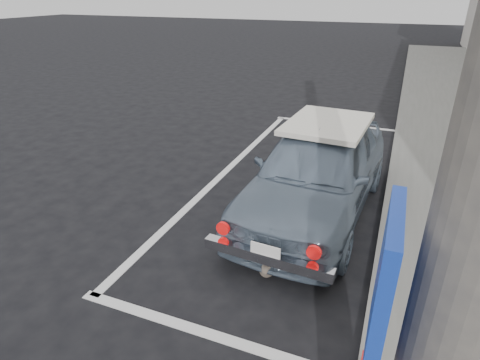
{
  "coord_description": "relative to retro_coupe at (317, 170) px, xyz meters",
  "views": [
    {
      "loc": [
        1.77,
        -2.97,
        2.95
      ],
      "look_at": [
        0.05,
        1.29,
        0.75
      ],
      "focal_mm": 30.0,
      "sensor_mm": 36.0,
      "label": 1
    }
  ],
  "objects": [
    {
      "name": "pline_side",
      "position": [
        -1.76,
        0.81,
        -0.65
      ],
      "size": [
        0.12,
        7.0,
        0.01
      ],
      "primitive_type": "cube",
      "color": "silver",
      "rests_on": "ground"
    },
    {
      "name": "retro_coupe",
      "position": [
        0.0,
        0.0,
        0.0
      ],
      "size": [
        1.77,
        3.89,
        1.29
      ],
      "rotation": [
        0.0,
        0.0,
        -0.07
      ],
      "color": "slate",
      "rests_on": "ground"
    },
    {
      "name": "pline_rear",
      "position": [
        -0.36,
        -2.69,
        -0.65
      ],
      "size": [
        3.0,
        0.12,
        0.01
      ],
      "primitive_type": "cube",
      "color": "silver",
      "rests_on": "ground"
    },
    {
      "name": "cat",
      "position": [
        -0.17,
        -1.65,
        -0.54
      ],
      "size": [
        0.25,
        0.44,
        0.24
      ],
      "rotation": [
        0.0,
        0.0,
        0.2
      ],
      "color": "#655C4D",
      "rests_on": "ground"
    },
    {
      "name": "ground",
      "position": [
        -0.86,
        -2.19,
        -0.65
      ],
      "size": [
        80.0,
        80.0,
        0.0
      ],
      "primitive_type": "plane",
      "color": "black",
      "rests_on": "ground"
    },
    {
      "name": "pline_front",
      "position": [
        -0.36,
        4.31,
        -0.65
      ],
      "size": [
        3.0,
        0.12,
        0.01
      ],
      "primitive_type": "cube",
      "color": "silver",
      "rests_on": "ground"
    }
  ]
}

